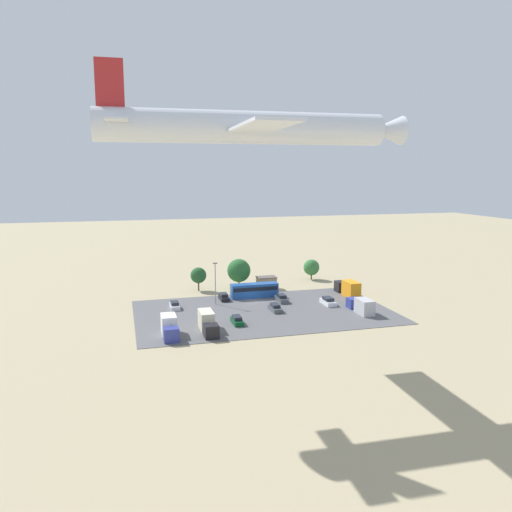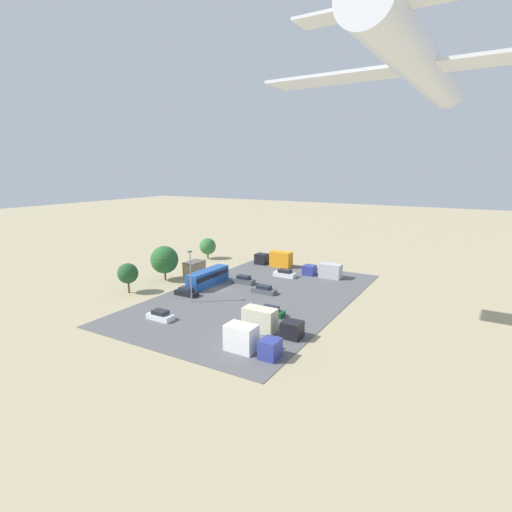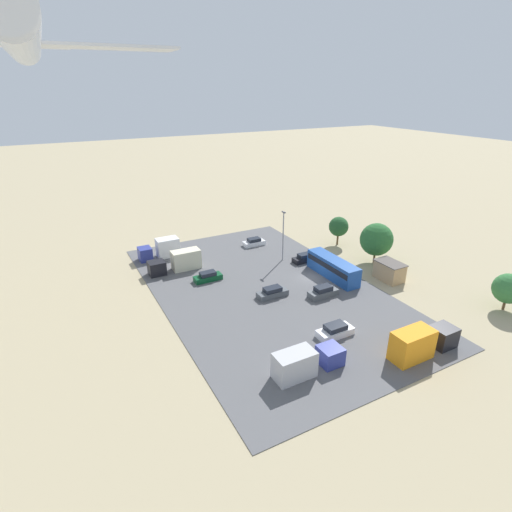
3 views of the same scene
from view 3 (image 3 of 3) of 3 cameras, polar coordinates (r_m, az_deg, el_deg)
ground_plane at (r=64.94m, az=7.70°, el=-3.20°), size 400.00×400.00×0.00m
parking_lot_surface at (r=60.87m, az=1.31°, el=-4.83°), size 50.60×30.89×0.08m
shed_building at (r=66.84m, az=18.51°, el=-2.03°), size 4.68×3.04×3.01m
bus at (r=65.28m, az=10.93°, el=-1.56°), size 10.55×2.64×3.12m
parked_car_0 at (r=63.77m, az=-6.88°, el=-2.97°), size 1.70×4.45×1.47m
parked_car_1 at (r=59.46m, az=9.56°, el=-5.10°), size 1.77×4.51×1.66m
parked_car_2 at (r=58.71m, az=2.36°, el=-5.24°), size 1.76×4.62×1.48m
parked_car_3 at (r=77.24m, az=-0.29°, el=1.98°), size 1.84×4.23×1.44m
parked_car_4 at (r=51.03m, az=11.24°, el=-10.45°), size 1.99×4.71×1.58m
parked_car_5 at (r=70.54m, az=7.00°, el=-0.31°), size 1.75×4.42×1.50m
parked_truck_0 at (r=50.11m, az=22.52°, el=-11.34°), size 2.51×9.05×3.54m
parked_truck_1 at (r=67.72m, az=-11.08°, el=-0.82°), size 2.36×8.69×3.25m
parked_truck_2 at (r=73.48m, az=-13.36°, el=0.96°), size 2.49×7.14×3.36m
parked_truck_3 at (r=44.34m, az=6.99°, el=-14.82°), size 2.43×8.19×2.99m
tree_near_shed at (r=64.28m, az=32.38°, el=-3.95°), size 4.14×4.14×5.31m
tree_apron_mid at (r=78.35m, az=11.72°, el=4.14°), size 3.74×3.74×5.58m
tree_apron_far at (r=71.50m, az=16.83°, el=2.28°), size 5.62×5.62×7.13m
light_pole_lot_centre at (r=69.18m, az=3.89°, el=3.14°), size 0.90×0.28×8.94m
airplane at (r=55.59m, az=-30.80°, el=25.42°), size 43.02×35.43×10.25m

